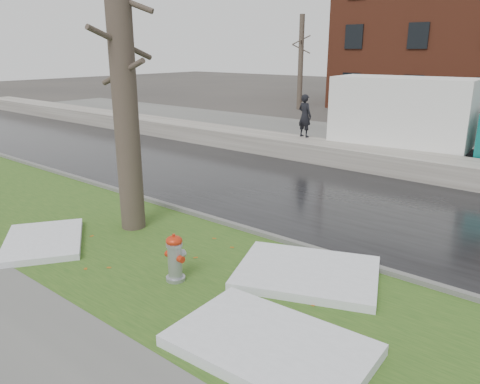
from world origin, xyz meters
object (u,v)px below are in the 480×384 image
Objects in this scene: box_truck at (429,120)px; worker at (305,116)px; tree at (123,76)px; fire_hydrant at (175,256)px.

box_truck is 4.70m from worker.
worker is at bearing 97.29° from tree.
tree is 10.01m from worker.
box_truck is at bearing 73.78° from tree.
fire_hydrant is at bearing -97.15° from box_truck.
fire_hydrant is 0.13× the size of tree.
tree is (-2.83, 1.24, 3.10)m from fire_hydrant.
box_truck reaches higher than fire_hydrant.
fire_hydrant is at bearing 120.64° from worker.
fire_hydrant is 0.54× the size of worker.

